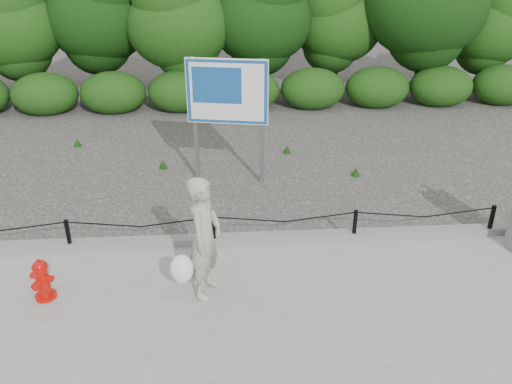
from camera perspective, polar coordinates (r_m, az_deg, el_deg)
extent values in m
plane|color=#2D2B28|center=(9.72, -4.38, -5.93)|extent=(90.00, 90.00, 0.00)
cube|color=gray|center=(8.09, -4.40, -13.45)|extent=(14.00, 4.00, 0.08)
cube|color=slate|center=(9.68, -4.41, -5.02)|extent=(14.00, 0.22, 0.14)
cube|color=black|center=(9.89, -19.14, -4.31)|extent=(0.06, 0.06, 0.60)
cube|color=black|center=(9.52, -4.46, -4.01)|extent=(0.06, 0.06, 0.60)
cube|color=black|center=(9.79, 10.35, -3.45)|extent=(0.06, 0.06, 0.60)
cube|color=black|center=(10.66, 23.52, -2.75)|extent=(0.06, 0.06, 0.60)
cylinder|color=black|center=(9.51, -12.07, -3.07)|extent=(2.50, 0.02, 0.02)
cylinder|color=black|center=(9.46, 3.08, -2.61)|extent=(2.50, 0.02, 0.02)
cylinder|color=black|center=(10.05, 17.39, -2.02)|extent=(2.50, 0.02, 0.02)
cylinder|color=black|center=(18.72, -23.58, 11.77)|extent=(0.18, 0.18, 2.01)
ellipsoid|color=#194A11|center=(18.45, -24.42, 15.96)|extent=(2.98, 2.58, 3.22)
cylinder|color=black|center=(18.41, -15.74, 13.08)|extent=(0.18, 0.18, 2.21)
ellipsoid|color=#194A11|center=(18.12, -16.38, 17.81)|extent=(3.27, 2.83, 3.54)
cylinder|color=black|center=(17.31, -7.89, 12.78)|extent=(0.18, 0.18, 2.10)
ellipsoid|color=#194A11|center=(17.01, -8.21, 17.56)|extent=(3.10, 2.68, 3.36)
cylinder|color=black|center=(17.70, 0.50, 13.44)|extent=(0.18, 0.18, 2.16)
ellipsoid|color=#194A11|center=(17.40, 0.52, 18.27)|extent=(3.19, 2.76, 3.45)
cylinder|color=black|center=(18.47, 8.38, 13.34)|extent=(0.18, 0.18, 1.90)
ellipsoid|color=#194A11|center=(18.20, 8.67, 17.42)|extent=(2.82, 2.44, 3.05)
cylinder|color=black|center=(18.34, 16.83, 13.42)|extent=(0.18, 0.18, 2.54)
cylinder|color=black|center=(19.68, 22.74, 12.28)|extent=(0.18, 0.18, 1.81)
ellipsoid|color=#194A11|center=(19.43, 23.43, 15.86)|extent=(2.68, 2.32, 2.90)
cylinder|color=red|center=(9.02, -21.23, -10.13)|extent=(0.41, 0.41, 0.05)
cylinder|color=red|center=(8.86, -21.52, -8.75)|extent=(0.25, 0.25, 0.48)
cylinder|color=red|center=(8.72, -21.81, -7.37)|extent=(0.29, 0.29, 0.04)
ellipsoid|color=red|center=(8.71, -21.84, -7.22)|extent=(0.26, 0.26, 0.15)
cylinder|color=red|center=(8.66, -21.93, -6.75)|extent=(0.07, 0.07, 0.04)
cylinder|color=red|center=(8.89, -22.32, -8.15)|extent=(0.12, 0.12, 0.10)
cylinder|color=red|center=(8.75, -20.89, -8.50)|extent=(0.12, 0.12, 0.10)
cylinder|color=red|center=(8.76, -22.07, -9.12)|extent=(0.16, 0.14, 0.13)
cylinder|color=slate|center=(8.81, -21.84, -9.42)|extent=(0.01, 0.05, 0.10)
imported|color=#A19E8A|center=(8.03, -5.43, -4.82)|extent=(0.68, 0.83, 1.96)
ellipsoid|color=white|center=(8.16, -7.79, -8.01)|extent=(0.35, 0.27, 0.47)
cube|color=slate|center=(11.72, -6.42, 7.44)|extent=(0.09, 0.09, 2.73)
cube|color=slate|center=(11.49, 0.63, 7.20)|extent=(0.09, 0.09, 2.73)
cube|color=white|center=(11.31, -3.06, 10.49)|extent=(1.69, 0.37, 1.37)
cube|color=#144C91|center=(11.28, -3.08, 10.45)|extent=(1.65, 0.32, 1.33)
cube|color=#144C91|center=(11.27, -4.16, 11.12)|extent=(1.01, 0.20, 0.75)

